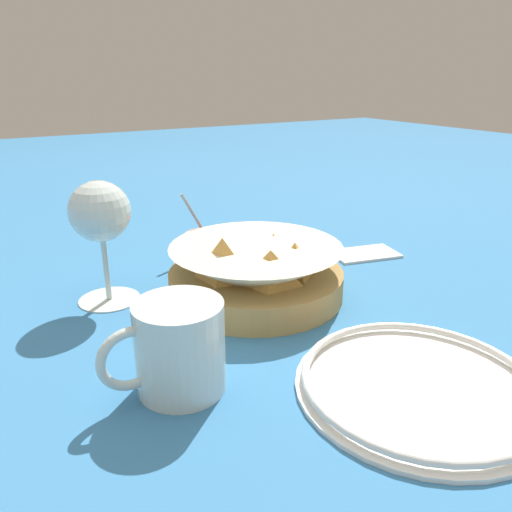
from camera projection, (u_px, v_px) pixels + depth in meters
name	position (u px, v px, depth m)	size (l,w,h in m)	color
ground_plane	(248.00, 313.00, 0.62)	(4.00, 4.00, 0.00)	teal
food_basket	(257.00, 273.00, 0.65)	(0.23, 0.23, 0.09)	#B2894C
sauce_cup	(204.00, 242.00, 0.81)	(0.07, 0.06, 0.10)	#B7B7BC
wine_glass	(100.00, 216.00, 0.61)	(0.08, 0.08, 0.16)	silver
beer_mug	(179.00, 350.00, 0.46)	(0.12, 0.08, 0.09)	silver
side_plate	(418.00, 384.00, 0.46)	(0.23, 0.23, 0.01)	white
napkin	(365.00, 253.00, 0.81)	(0.12, 0.08, 0.01)	white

